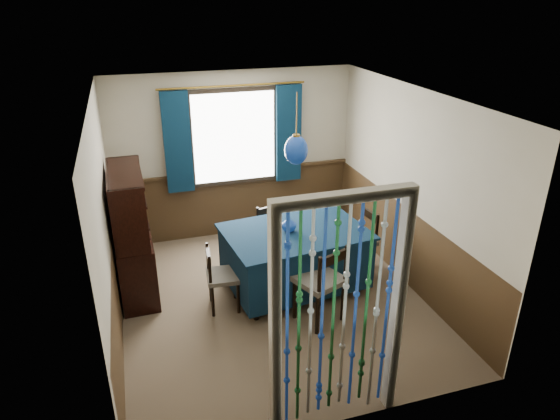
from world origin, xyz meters
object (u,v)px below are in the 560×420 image
object	(u,v)px
pendant_lamp	(296,150)
vase_table	(289,224)
vase_sideboard	(135,219)
bowl_shelf	(134,217)
chair_left	(221,276)
dining_table	(295,256)
chair_far	(274,234)
sideboard	(134,250)
chair_near	(321,282)
chair_right	(359,240)

from	to	relation	value
pendant_lamp	vase_table	bearing A→B (deg)	168.63
pendant_lamp	vase_sideboard	world-z (taller)	pendant_lamp
bowl_shelf	chair_left	bearing A→B (deg)	-27.48
vase_sideboard	chair_left	bearing A→B (deg)	-45.54
dining_table	chair_far	size ratio (longest dim) A/B	2.19
dining_table	sideboard	size ratio (longest dim) A/B	1.14
pendant_lamp	bowl_shelf	size ratio (longest dim) A/B	3.48
dining_table	chair_far	xyz separation A→B (m)	(-0.07, 0.70, -0.03)
chair_near	pendant_lamp	world-z (taller)	pendant_lamp
sideboard	chair_left	bearing A→B (deg)	-37.74
chair_left	vase_sideboard	distance (m)	1.35
bowl_shelf	pendant_lamp	bearing A→B (deg)	-9.60
chair_near	pendant_lamp	size ratio (longest dim) A/B	1.18
chair_near	pendant_lamp	xyz separation A→B (m)	(-0.07, 0.74, 1.33)
chair_right	dining_table	bearing A→B (deg)	93.59
chair_near	pendant_lamp	bearing A→B (deg)	72.84
chair_near	pendant_lamp	distance (m)	1.52
sideboard	bowl_shelf	size ratio (longest dim) A/B	6.73
chair_right	sideboard	distance (m)	2.90
dining_table	sideboard	xyz separation A→B (m)	(-1.92, 0.56, 0.09)
dining_table	chair_far	world-z (taller)	chair_far
dining_table	chair_right	size ratio (longest dim) A/B	2.06
chair_right	vase_table	distance (m)	1.13
dining_table	chair_right	distance (m)	0.97
dining_table	pendant_lamp	xyz separation A→B (m)	(0.00, 0.00, 1.38)
dining_table	pendant_lamp	distance (m)	1.38
bowl_shelf	chair_near	bearing A→B (deg)	-28.63
vase_table	bowl_shelf	xyz separation A→B (m)	(-1.78, 0.30, 0.21)
dining_table	chair_left	bearing A→B (deg)	-177.58
chair_near	vase_table	world-z (taller)	vase_table
dining_table	chair_right	bearing A→B (deg)	3.19
sideboard	vase_table	size ratio (longest dim) A/B	9.00
vase_table	chair_far	bearing A→B (deg)	89.49
bowl_shelf	vase_sideboard	world-z (taller)	bowl_shelf
vase_table	vase_sideboard	world-z (taller)	vase_table
chair_left	pendant_lamp	distance (m)	1.72
chair_left	vase_sideboard	xyz separation A→B (m)	(-0.89, 0.91, 0.47)
chair_right	pendant_lamp	bearing A→B (deg)	93.59
dining_table	vase_sideboard	size ratio (longest dim) A/B	9.39
chair_far	sideboard	bearing A→B (deg)	-10.71
chair_left	chair_near	bearing A→B (deg)	65.49
chair_left	sideboard	size ratio (longest dim) A/B	0.50
vase_sideboard	chair_near	bearing A→B (deg)	-37.83
chair_near	sideboard	size ratio (longest dim) A/B	0.61
chair_far	bowl_shelf	distance (m)	1.95
chair_left	bowl_shelf	distance (m)	1.22
dining_table	sideboard	bearing A→B (deg)	157.48
chair_right	bowl_shelf	xyz separation A→B (m)	(-2.81, 0.15, 0.65)
chair_near	chair_left	bearing A→B (deg)	127.99
dining_table	vase_sideboard	bearing A→B (deg)	151.49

